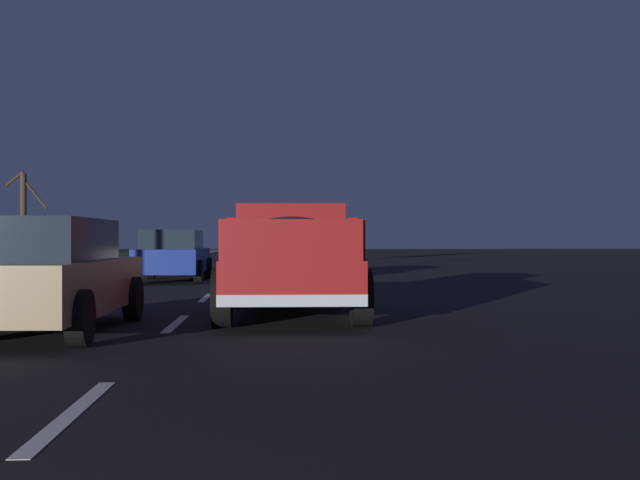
{
  "coord_description": "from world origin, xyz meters",
  "views": [
    {
      "loc": [
        -1.47,
        -1.46,
        1.26
      ],
      "look_at": [
        11.01,
        -2.2,
        1.25
      ],
      "focal_mm": 43.76,
      "sensor_mm": 36.0,
      "label": 1
    }
  ],
  "objects_px": {
    "bare_tree_far": "(24,217)",
    "sedan_blue": "(173,255)",
    "sedan_silver": "(278,254)",
    "pickup_truck": "(291,256)",
    "sedan_tan": "(42,275)"
  },
  "relations": [
    {
      "from": "bare_tree_far",
      "to": "sedan_blue",
      "type": "bearing_deg",
      "value": -146.08
    },
    {
      "from": "sedan_blue",
      "to": "bare_tree_far",
      "type": "bearing_deg",
      "value": 33.92
    },
    {
      "from": "sedan_blue",
      "to": "sedan_silver",
      "type": "bearing_deg",
      "value": -67.51
    },
    {
      "from": "bare_tree_far",
      "to": "sedan_silver",
      "type": "bearing_deg",
      "value": -133.82
    },
    {
      "from": "pickup_truck",
      "to": "bare_tree_far",
      "type": "xyz_separation_m",
      "value": [
        22.82,
        11.55,
        1.28
      ]
    },
    {
      "from": "pickup_truck",
      "to": "bare_tree_far",
      "type": "relative_size",
      "value": 1.24
    },
    {
      "from": "sedan_blue",
      "to": "bare_tree_far",
      "type": "distance_m",
      "value": 14.85
    },
    {
      "from": "sedan_silver",
      "to": "pickup_truck",
      "type": "bearing_deg",
      "value": -179.33
    },
    {
      "from": "sedan_silver",
      "to": "bare_tree_far",
      "type": "bearing_deg",
      "value": 46.18
    },
    {
      "from": "sedan_tan",
      "to": "sedan_blue",
      "type": "bearing_deg",
      "value": -0.45
    },
    {
      "from": "sedan_blue",
      "to": "sedan_tan",
      "type": "bearing_deg",
      "value": 179.55
    },
    {
      "from": "pickup_truck",
      "to": "sedan_tan",
      "type": "xyz_separation_m",
      "value": [
        -2.36,
        3.41,
        -0.2
      ]
    },
    {
      "from": "sedan_blue",
      "to": "sedan_silver",
      "type": "height_order",
      "value": "same"
    },
    {
      "from": "sedan_tan",
      "to": "sedan_silver",
      "type": "bearing_deg",
      "value": -12.93
    },
    {
      "from": "sedan_blue",
      "to": "sedan_tan",
      "type": "height_order",
      "value": "same"
    }
  ]
}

